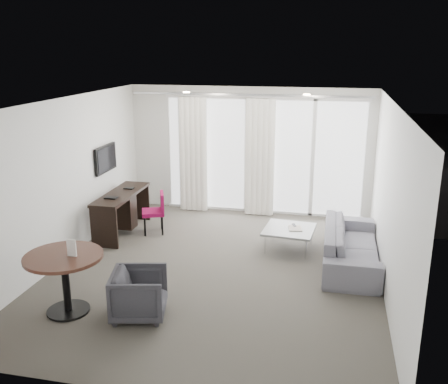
% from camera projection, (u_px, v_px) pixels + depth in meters
% --- Properties ---
extents(floor, '(5.00, 6.00, 0.00)m').
position_uv_depth(floor, '(216.00, 270.00, 7.81)').
color(floor, '#47433B').
rests_on(floor, ground).
extents(ceiling, '(5.00, 6.00, 0.00)m').
position_uv_depth(ceiling, '(215.00, 102.00, 7.08)').
color(ceiling, white).
rests_on(ceiling, ground).
extents(wall_left, '(0.00, 6.00, 2.60)m').
position_uv_depth(wall_left, '(63.00, 181.00, 7.97)').
color(wall_left, silver).
rests_on(wall_left, ground).
extents(wall_right, '(0.00, 6.00, 2.60)m').
position_uv_depth(wall_right, '(390.00, 201.00, 6.93)').
color(wall_right, silver).
rests_on(wall_right, ground).
extents(wall_front, '(5.00, 0.00, 2.60)m').
position_uv_depth(wall_front, '(140.00, 277.00, 4.64)').
color(wall_front, silver).
rests_on(wall_front, ground).
extents(window_panel, '(4.00, 0.02, 2.38)m').
position_uv_depth(window_panel, '(263.00, 156.00, 10.21)').
color(window_panel, white).
rests_on(window_panel, ground).
extents(window_frame, '(4.10, 0.06, 2.44)m').
position_uv_depth(window_frame, '(263.00, 156.00, 10.20)').
color(window_frame, white).
rests_on(window_frame, ground).
extents(curtain_left, '(0.60, 0.20, 2.38)m').
position_uv_depth(curtain_left, '(193.00, 155.00, 10.36)').
color(curtain_left, white).
rests_on(curtain_left, ground).
extents(curtain_right, '(0.60, 0.20, 2.38)m').
position_uv_depth(curtain_right, '(260.00, 158.00, 10.07)').
color(curtain_right, white).
rests_on(curtain_right, ground).
extents(curtain_track, '(4.80, 0.04, 0.04)m').
position_uv_depth(curtain_track, '(248.00, 95.00, 9.77)').
color(curtain_track, '#B2B2B7').
rests_on(curtain_track, ceiling).
extents(downlight_a, '(0.12, 0.12, 0.02)m').
position_uv_depth(downlight_a, '(186.00, 92.00, 8.77)').
color(downlight_a, '#FFE0B2').
rests_on(downlight_a, ceiling).
extents(downlight_b, '(0.12, 0.12, 0.02)m').
position_uv_depth(downlight_b, '(307.00, 95.00, 8.34)').
color(downlight_b, '#FFE0B2').
rests_on(downlight_b, ceiling).
extents(desk, '(0.51, 1.64, 0.77)m').
position_uv_depth(desk, '(122.00, 213.00, 9.28)').
color(desk, black).
rests_on(desk, floor).
extents(tv, '(0.05, 0.80, 0.50)m').
position_uv_depth(tv, '(106.00, 159.00, 9.30)').
color(tv, black).
rests_on(tv, wall_left).
extents(desk_chair, '(0.54, 0.53, 0.78)m').
position_uv_depth(desk_chair, '(153.00, 213.00, 9.27)').
color(desk_chair, maroon).
rests_on(desk_chair, floor).
extents(round_table, '(1.04, 1.04, 0.80)m').
position_uv_depth(round_table, '(66.00, 284.00, 6.48)').
color(round_table, '#3E2117').
rests_on(round_table, floor).
extents(menu_card, '(0.12, 0.02, 0.22)m').
position_uv_depth(menu_card, '(73.00, 262.00, 6.36)').
color(menu_card, white).
rests_on(menu_card, round_table).
extents(tub_armchair, '(0.82, 0.81, 0.63)m').
position_uv_depth(tub_armchair, '(139.00, 294.00, 6.39)').
color(tub_armchair, '#2D2C32').
rests_on(tub_armchair, floor).
extents(coffee_table, '(0.90, 0.90, 0.37)m').
position_uv_depth(coffee_table, '(289.00, 239.00, 8.58)').
color(coffee_table, gray).
rests_on(coffee_table, floor).
extents(remote, '(0.10, 0.18, 0.02)m').
position_uv_depth(remote, '(294.00, 227.00, 8.65)').
color(remote, black).
rests_on(remote, coffee_table).
extents(magazine, '(0.29, 0.34, 0.02)m').
position_uv_depth(magazine, '(295.00, 229.00, 8.52)').
color(magazine, gray).
rests_on(magazine, coffee_table).
extents(sofa, '(0.84, 2.16, 0.63)m').
position_uv_depth(sofa, '(351.00, 245.00, 7.95)').
color(sofa, slate).
rests_on(sofa, floor).
extents(terrace_slab, '(5.60, 3.00, 0.12)m').
position_uv_depth(terrace_slab, '(271.00, 195.00, 11.98)').
color(terrace_slab, '#4D4D50').
rests_on(terrace_slab, ground).
extents(rattan_chair_a, '(0.75, 0.75, 0.88)m').
position_uv_depth(rattan_chair_a, '(312.00, 175.00, 11.75)').
color(rattan_chair_a, brown).
rests_on(rattan_chair_a, terrace_slab).
extents(rattan_chair_b, '(0.58, 0.58, 0.80)m').
position_uv_depth(rattan_chair_b, '(320.00, 176.00, 11.82)').
color(rattan_chair_b, brown).
rests_on(rattan_chair_b, terrace_slab).
extents(rattan_table, '(0.62, 0.62, 0.48)m').
position_uv_depth(rattan_table, '(316.00, 191.00, 11.21)').
color(rattan_table, brown).
rests_on(rattan_table, terrace_slab).
extents(balustrade, '(5.50, 0.06, 1.05)m').
position_uv_depth(balustrade, '(279.00, 159.00, 13.19)').
color(balustrade, '#B2B2B7').
rests_on(balustrade, terrace_slab).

